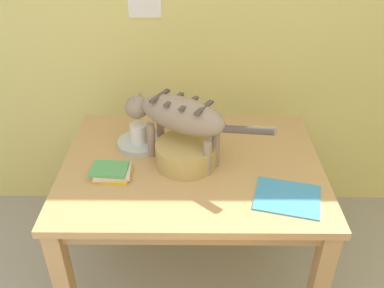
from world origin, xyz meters
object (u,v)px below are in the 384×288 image
at_px(coffee_mug, 140,133).
at_px(wicker_basket, 186,154).
at_px(book_stack, 112,172).
at_px(cat, 178,116).
at_px(saucer_bowl, 140,143).
at_px(dining_table, 192,179).
at_px(magazine, 287,197).

relative_size(coffee_mug, wicker_basket, 0.46).
bearing_deg(wicker_basket, coffee_mug, 146.53).
bearing_deg(book_stack, cat, 25.83).
distance_m(saucer_bowl, coffee_mug, 0.06).
xyz_separation_m(coffee_mug, wicker_basket, (0.22, -0.15, -0.02)).
bearing_deg(coffee_mug, dining_table, -29.30).
distance_m(saucer_bowl, book_stack, 0.26).
relative_size(cat, saucer_bowl, 3.01).
bearing_deg(book_stack, magazine, -10.66).
xyz_separation_m(coffee_mug, book_stack, (-0.10, -0.25, -0.05)).
bearing_deg(wicker_basket, book_stack, -162.47).
height_order(cat, saucer_bowl, cat).
bearing_deg(book_stack, saucer_bowl, 69.67).
height_order(saucer_bowl, magazine, saucer_bowl).
relative_size(cat, book_stack, 3.71).
bearing_deg(magazine, wicker_basket, 164.51).
xyz_separation_m(coffee_mug, magazine, (0.64, -0.38, -0.07)).
bearing_deg(cat, saucer_bowl, 90.00).
bearing_deg(cat, wicker_basket, -109.85).
xyz_separation_m(book_stack, wicker_basket, (0.32, 0.10, 0.03)).
xyz_separation_m(magazine, wicker_basket, (-0.42, 0.24, 0.05)).
relative_size(magazine, wicker_basket, 0.95).
distance_m(dining_table, book_stack, 0.38).
xyz_separation_m(saucer_bowl, coffee_mug, (0.00, 0.00, 0.06)).
distance_m(cat, magazine, 0.57).
relative_size(coffee_mug, book_stack, 0.73).
height_order(magazine, book_stack, book_stack).
distance_m(coffee_mug, magazine, 0.75).
height_order(book_stack, wicker_basket, wicker_basket).
height_order(dining_table, wicker_basket, wicker_basket).
height_order(saucer_bowl, wicker_basket, wicker_basket).
height_order(dining_table, magazine, magazine).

